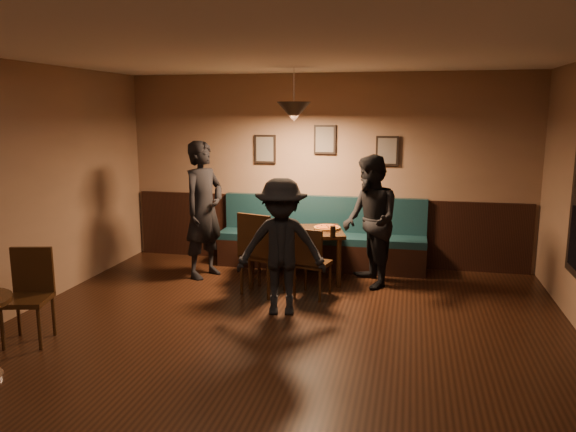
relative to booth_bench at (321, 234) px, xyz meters
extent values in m
plane|color=black|center=(0.00, -3.20, -0.50)|extent=(7.00, 7.00, 0.00)
plane|color=silver|center=(0.00, -3.20, 2.30)|extent=(7.00, 7.00, 0.00)
plane|color=#8C704F|center=(0.00, 0.30, 0.90)|extent=(6.00, 0.00, 6.00)
cube|color=black|center=(0.00, 0.27, 0.00)|extent=(5.88, 0.06, 1.00)
cube|color=black|center=(-0.90, 0.27, 1.20)|extent=(0.32, 0.04, 0.42)
cube|color=black|center=(0.00, 0.27, 1.35)|extent=(0.32, 0.04, 0.42)
cube|color=black|center=(0.90, 0.27, 1.20)|extent=(0.32, 0.04, 0.42)
cone|color=black|center=(-0.26, -0.71, 1.75)|extent=(0.44, 0.44, 0.25)
cube|color=black|center=(-0.26, -0.71, -0.15)|extent=(1.47, 1.14, 0.69)
imported|color=black|center=(-1.49, -0.78, 0.43)|extent=(0.67, 0.80, 1.87)
imported|color=black|center=(0.76, -0.72, 0.36)|extent=(0.93, 1.02, 1.72)
imported|color=black|center=(-0.13, -1.97, 0.27)|extent=(1.08, 0.74, 1.54)
cylinder|color=orange|center=(-0.62, -0.59, 0.22)|extent=(0.39, 0.39, 0.04)
cylinder|color=#CA6726|center=(-0.20, -0.85, 0.21)|extent=(0.41, 0.41, 0.04)
cylinder|color=orange|center=(0.17, -0.56, 0.21)|extent=(0.41, 0.41, 0.04)
cylinder|color=black|center=(0.32, -1.04, 0.27)|extent=(0.08, 0.08, 0.15)
cylinder|color=#941704|center=(0.29, -0.72, 0.25)|extent=(0.03, 0.03, 0.11)
cube|color=#1B682E|center=(-0.82, -0.41, 0.20)|extent=(0.22, 0.22, 0.01)
cube|color=#1E7121|center=(-0.82, -0.97, 0.20)|extent=(0.17, 0.17, 0.01)
cube|color=#B5B4B8|center=(-0.30, -1.10, 0.20)|extent=(0.18, 0.08, 0.00)
camera|label=1|loc=(1.24, -7.83, 1.75)|focal=34.77mm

